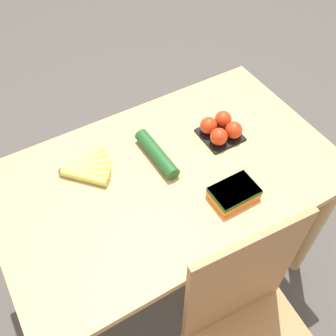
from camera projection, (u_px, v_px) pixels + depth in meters
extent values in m
plane|color=#4C4742|center=(168.00, 267.00, 2.02)|extent=(12.00, 12.00, 0.00)
cube|color=tan|center=(168.00, 176.00, 1.44)|extent=(1.25, 0.76, 0.03)
cylinder|color=tan|center=(229.00, 138.00, 2.09)|extent=(0.06, 0.06, 0.74)
cylinder|color=tan|center=(21.00, 232.00, 1.73)|extent=(0.06, 0.06, 0.74)
cylinder|color=tan|center=(314.00, 228.00, 1.74)|extent=(0.06, 0.06, 0.74)
cube|color=#A87547|center=(241.00, 281.00, 1.19)|extent=(0.39, 0.05, 0.54)
cylinder|color=#A87547|center=(262.00, 318.00, 1.63)|extent=(0.04, 0.04, 0.45)
sphere|color=brown|center=(62.00, 171.00, 1.41)|extent=(0.03, 0.03, 0.03)
cylinder|color=#CCC651|center=(84.00, 177.00, 1.39)|extent=(0.14, 0.15, 0.03)
cylinder|color=#CCC651|center=(86.00, 173.00, 1.40)|extent=(0.16, 0.13, 0.03)
cylinder|color=#CCC651|center=(87.00, 170.00, 1.41)|extent=(0.17, 0.10, 0.03)
cylinder|color=#CCC651|center=(86.00, 166.00, 1.42)|extent=(0.18, 0.07, 0.03)
cylinder|color=#CCC651|center=(85.00, 163.00, 1.43)|extent=(0.18, 0.04, 0.03)
cylinder|color=#CCC651|center=(83.00, 160.00, 1.44)|extent=(0.18, 0.06, 0.03)
cube|color=black|center=(220.00, 135.00, 1.54)|extent=(0.15, 0.15, 0.01)
sphere|color=red|center=(223.00, 119.00, 1.54)|extent=(0.07, 0.07, 0.07)
sphere|color=red|center=(209.00, 126.00, 1.52)|extent=(0.07, 0.07, 0.07)
sphere|color=red|center=(234.00, 130.00, 1.50)|extent=(0.07, 0.07, 0.07)
sphere|color=red|center=(219.00, 137.00, 1.48)|extent=(0.07, 0.07, 0.07)
cube|color=orange|center=(234.00, 193.00, 1.34)|extent=(0.16, 0.11, 0.05)
cube|color=#19471E|center=(234.00, 191.00, 1.33)|extent=(0.16, 0.11, 0.02)
cylinder|color=#1E5123|center=(156.00, 154.00, 1.45)|extent=(0.06, 0.24, 0.05)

